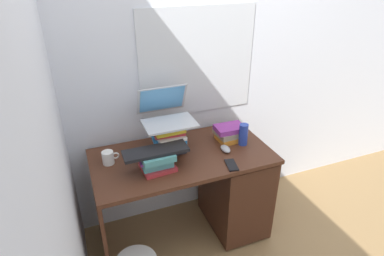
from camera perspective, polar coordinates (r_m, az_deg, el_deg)
ground_plane at (r=2.78m, az=-1.47°, el=-17.98°), size 6.00×6.00×0.00m
wall_back at (r=2.39m, az=-4.91°, el=10.92°), size 6.00×0.06×2.60m
wall_left at (r=1.96m, az=-23.94°, el=4.64°), size 0.05×6.00×2.60m
desk at (r=2.58m, az=5.32°, el=-10.05°), size 1.27×0.65×0.75m
book_stack_tall at (r=2.28m, az=-4.01°, el=-1.72°), size 0.25×0.20×0.22m
book_stack_keyboard_riser at (r=2.13m, az=-6.16°, el=-5.74°), size 0.24×0.20×0.13m
book_stack_side at (r=2.47m, az=6.67°, el=-0.80°), size 0.23×0.19×0.12m
laptop at (r=2.26m, az=-4.55°, el=2.65°), size 0.36×0.34×0.23m
keyboard at (r=2.09m, az=-6.42°, el=-4.05°), size 0.42×0.14×0.02m
computer_mouse at (r=2.35m, az=5.92°, el=-3.66°), size 0.06×0.10×0.04m
mug at (r=2.26m, az=-14.52°, el=-5.06°), size 0.12×0.08×0.09m
water_bottle at (r=2.41m, az=9.03°, el=-1.14°), size 0.07×0.07×0.16m
cell_phone at (r=2.20m, az=6.97°, el=-6.48°), size 0.09×0.15×0.01m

